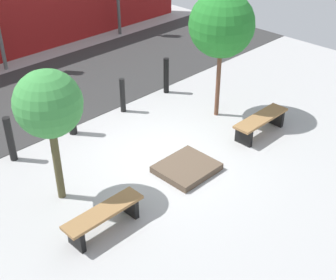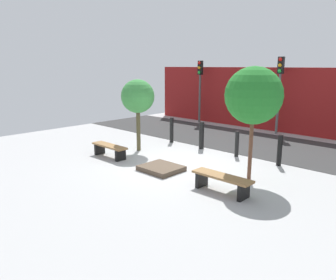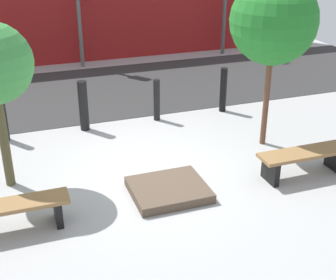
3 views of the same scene
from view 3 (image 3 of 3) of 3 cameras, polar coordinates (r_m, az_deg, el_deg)
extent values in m
plane|color=#A4A4A4|center=(8.37, -1.62, -4.04)|extent=(18.00, 18.00, 0.00)
cube|color=#303030|center=(12.59, -8.36, 5.96)|extent=(18.00, 4.29, 0.01)
cube|color=maroon|center=(15.29, -11.32, 15.24)|extent=(16.20, 0.50, 3.16)
cube|color=black|center=(7.17, -13.29, -8.35)|extent=(0.10, 0.41, 0.40)
cube|color=olive|center=(7.04, -18.54, -7.53)|extent=(1.61, 0.42, 0.06)
cube|color=black|center=(8.20, 12.38, -3.69)|extent=(0.10, 0.45, 0.41)
cube|color=black|center=(8.91, 19.67, -2.20)|extent=(0.10, 0.45, 0.41)
cube|color=olive|center=(8.43, 16.37, -1.50)|extent=(1.68, 0.46, 0.06)
cube|color=brown|center=(7.72, 0.09, -6.08)|extent=(1.22, 1.07, 0.15)
cylinder|color=#4D462B|center=(8.08, -19.42, 0.33)|extent=(0.15, 0.15, 1.77)
cylinder|color=brown|center=(9.28, 11.93, 5.22)|extent=(0.11, 0.11, 2.01)
sphere|color=#237829|center=(8.91, 12.77, 13.99)|extent=(1.61, 1.61, 1.61)
cylinder|color=black|center=(9.96, -19.54, 2.83)|extent=(0.17, 0.17, 1.08)
cylinder|color=black|center=(10.06, -10.28, 4.12)|extent=(0.20, 0.20, 1.08)
cylinder|color=black|center=(10.43, -1.39, 4.90)|extent=(0.14, 0.14, 0.95)
cylinder|color=black|center=(11.00, 6.75, 6.08)|extent=(0.16, 0.16, 1.04)
cylinder|color=#575757|center=(14.50, -10.89, 15.74)|extent=(0.12, 0.12, 3.66)
cylinder|color=#4A4A4A|center=(15.96, 6.95, 16.26)|extent=(0.12, 0.12, 3.35)
camera|label=1|loc=(4.48, -110.82, 18.74)|focal=50.00mm
camera|label=2|loc=(9.30, 74.59, 1.67)|focal=35.00mm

